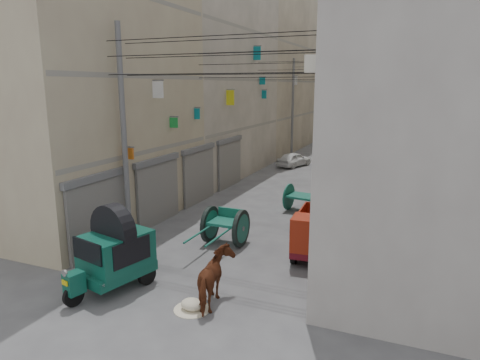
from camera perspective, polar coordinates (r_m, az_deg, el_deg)
The scene contains 18 objects.
ground at distance 10.76m, azimuth -18.56°, elevation -21.10°, with size 140.00×140.00×0.00m, color #444446.
building_row_left at distance 43.10m, azimuth 3.64°, elevation 13.28°, with size 8.00×62.00×14.00m.
building_row_right at distance 40.72m, azimuth 25.92°, elevation 12.14°, with size 8.00×62.00×14.00m.
end_cap_building at distance 72.83m, azimuth 18.35°, elevation 12.39°, with size 22.00×10.00×13.00m, color #B4A68E.
shutters_left at distance 20.21m, azimuth -7.92°, elevation -0.06°, with size 0.18×14.40×2.88m.
signboards at distance 28.99m, azimuth 10.40°, elevation 7.51°, with size 8.22×40.52×5.67m.
ac_units at distance 14.54m, azimuth 13.16°, elevation 18.46°, with size 0.70×6.55×3.35m.
utility_poles at distance 24.43m, azimuth 8.07°, elevation 8.04°, with size 7.40×22.20×8.00m.
overhead_cables at distance 21.88m, azimuth 6.48°, elevation 14.83°, with size 7.40×22.52×1.12m.
auto_rickshaw at distance 13.13m, azimuth -16.42°, elevation -9.04°, with size 1.99×2.84×1.93m.
tonga_cart at distance 16.09m, azimuth -1.98°, elevation -6.09°, with size 1.50×3.07×1.38m.
mini_truck at distance 14.95m, azimuth 9.97°, elevation -7.40°, with size 1.55×3.08×1.68m.
second_cart at distance 20.35m, azimuth 8.27°, elevation -2.35°, with size 1.60×1.46×1.27m.
feed_sack at distance 11.90m, azimuth -6.43°, elevation -16.15°, with size 0.61×0.49×0.31m, color beige.
horse at distance 11.81m, azimuth -3.26°, elevation -13.04°, with size 0.82×1.79×1.51m, color brown.
distant_car_white at distance 31.76m, azimuth 7.21°, elevation 2.76°, with size 1.25×3.11×1.06m, color silver.
distant_car_grey at distance 40.74m, azimuth 16.55°, elevation 4.61°, with size 1.32×3.78×1.25m, color #575C5B.
distant_car_green at distance 50.48m, azimuth 15.91°, elevation 6.02°, with size 1.60×3.93×1.14m, color #1F5C39.
Camera 1 is at (6.23, -6.56, 5.84)m, focal length 32.00 mm.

